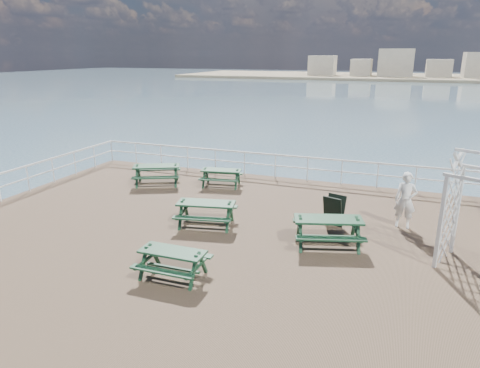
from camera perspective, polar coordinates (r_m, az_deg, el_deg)
name	(u,v)px	position (r m, az deg, el deg)	size (l,w,h in m)	color
ground	(214,239)	(13.47, -3.52, -7.32)	(18.00, 14.00, 0.30)	brown
sea_backdrop	(432,74)	(145.55, 24.22, 13.24)	(300.00, 300.00, 9.20)	#436171
railing	(240,185)	(15.36, 0.06, -0.10)	(17.77, 13.76, 1.10)	silver
picnic_table_a	(157,171)	(18.60, -11.04, 1.77)	(2.42, 2.24, 0.94)	#153A24
picnic_table_b	(221,174)	(18.07, -2.51, 1.34)	(1.88, 1.62, 0.81)	#153A24
picnic_table_c	(328,226)	(12.72, 11.67, -5.47)	(2.32, 2.07, 0.95)	#153A24
picnic_table_d	(173,258)	(10.94, -8.97, -9.68)	(1.67, 1.36, 0.81)	#153A24
picnic_table_e	(206,209)	(13.92, -4.54, -3.29)	(2.12, 1.84, 0.90)	#153A24
sandwich_board	(334,211)	(14.22, 12.42, -3.53)	(0.73, 0.63, 1.03)	black
person	(405,200)	(14.62, 21.20, -2.02)	(0.67, 0.44, 1.83)	white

